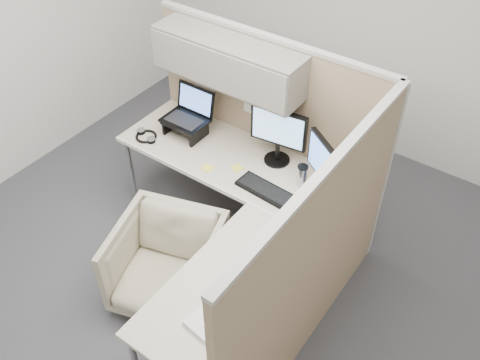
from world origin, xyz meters
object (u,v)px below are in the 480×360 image
Objects in this scene: desk at (233,208)px; keyboard at (269,192)px; monitor_left at (278,132)px; office_chair at (167,261)px.

desk is 0.28m from keyboard.
monitor_left is 0.46m from keyboard.
office_chair reaches higher than desk.
monitor_left is (0.26, 1.04, 0.63)m from office_chair.
office_chair is at bearing -111.52° from monitor_left.
office_chair is 1.59× the size of monitor_left.
office_chair is at bearing -116.46° from keyboard.
office_chair is 1.24m from monitor_left.
desk is 0.61m from office_chair.
office_chair is at bearing -119.37° from desk.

